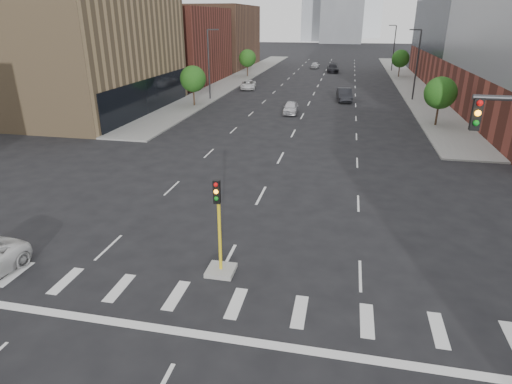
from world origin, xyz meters
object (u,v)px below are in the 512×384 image
(median_traffic_signal, at_px, (220,253))
(car_mid_right, at_px, (344,95))
(car_far_left, at_px, (248,85))
(car_near_left, at_px, (291,108))
(car_deep_right, at_px, (333,68))
(car_distant, at_px, (315,65))

(median_traffic_signal, xyz_separation_m, car_mid_right, (4.48, 43.69, -0.14))
(median_traffic_signal, height_order, car_far_left, median_traffic_signal)
(car_near_left, xyz_separation_m, car_deep_right, (3.00, 42.61, 0.13))
(median_traffic_signal, relative_size, car_deep_right, 0.78)
(car_near_left, height_order, car_distant, car_near_left)
(car_near_left, relative_size, car_far_left, 0.84)
(car_near_left, height_order, car_deep_right, car_deep_right)
(car_far_left, xyz_separation_m, car_distant, (7.88, 31.76, 0.02))
(car_mid_right, relative_size, car_deep_right, 0.90)
(median_traffic_signal, xyz_separation_m, car_far_left, (-10.50, 51.36, -0.31))
(median_traffic_signal, bearing_deg, car_deep_right, 88.88)
(car_near_left, bearing_deg, car_mid_right, 55.89)
(car_far_left, relative_size, car_distant, 1.19)
(median_traffic_signal, xyz_separation_m, car_distant, (-2.62, 83.11, -0.29))
(car_far_left, bearing_deg, median_traffic_signal, -87.22)
(car_deep_right, bearing_deg, car_mid_right, -88.65)
(median_traffic_signal, relative_size, car_distant, 1.09)
(median_traffic_signal, distance_m, car_near_left, 34.24)
(car_mid_right, xyz_separation_m, car_far_left, (-14.98, 7.67, -0.17))
(car_near_left, xyz_separation_m, car_mid_right, (5.98, 9.48, 0.15))
(car_deep_right, bearing_deg, median_traffic_signal, -94.90)
(car_near_left, bearing_deg, car_far_left, 115.80)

